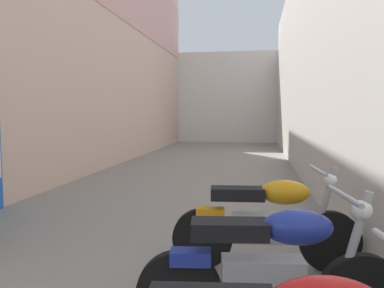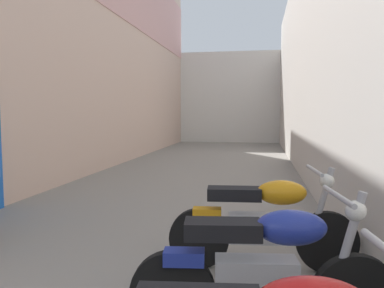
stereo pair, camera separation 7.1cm
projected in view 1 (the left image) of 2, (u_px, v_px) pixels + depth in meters
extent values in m
plane|color=gray|center=(180.00, 188.00, 7.70)|extent=(36.38, 36.38, 0.00)
cube|color=beige|center=(91.00, 22.00, 9.80)|extent=(0.40, 20.38, 7.86)
cube|color=beige|center=(310.00, 54.00, 8.95)|extent=(0.40, 20.38, 5.89)
cube|color=silver|center=(228.00, 98.00, 20.46)|extent=(8.15, 2.00, 4.70)
cube|color=#9E9EA3|center=(262.00, 278.00, 2.58)|extent=(0.58, 0.27, 0.28)
ellipsoid|color=navy|center=(297.00, 227.00, 2.54)|extent=(0.51, 0.32, 0.24)
cube|color=black|center=(229.00, 229.00, 2.56)|extent=(0.54, 0.29, 0.12)
cylinder|color=#9E9EA3|center=(353.00, 247.00, 2.53)|extent=(0.25, 0.09, 0.77)
cylinder|color=#9E9EA3|center=(344.00, 196.00, 2.51)|extent=(0.11, 0.58, 0.04)
sphere|color=silver|center=(362.00, 210.00, 2.51)|extent=(0.14, 0.14, 0.14)
cube|color=navy|center=(191.00, 257.00, 2.59)|extent=(0.30, 0.18, 0.10)
cylinder|color=black|center=(330.00, 241.00, 3.66)|extent=(0.60, 0.13, 0.60)
cylinder|color=black|center=(202.00, 238.00, 3.75)|extent=(0.60, 0.13, 0.60)
cube|color=#9E9EA3|center=(260.00, 228.00, 3.70)|extent=(0.58, 0.25, 0.28)
ellipsoid|color=orange|center=(285.00, 192.00, 3.65)|extent=(0.50, 0.30, 0.24)
cube|color=black|center=(237.00, 194.00, 3.69)|extent=(0.54, 0.27, 0.12)
cylinder|color=#9E9EA3|center=(324.00, 206.00, 3.63)|extent=(0.25, 0.08, 0.77)
cylinder|color=#9E9EA3|center=(317.00, 170.00, 3.61)|extent=(0.09, 0.58, 0.04)
sphere|color=silver|center=(330.00, 181.00, 3.61)|extent=(0.14, 0.14, 0.14)
cube|color=orange|center=(210.00, 213.00, 3.72)|extent=(0.29, 0.17, 0.10)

